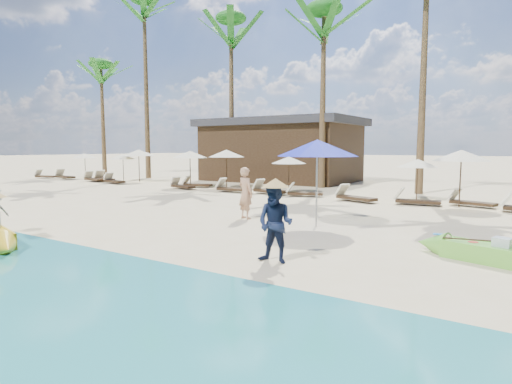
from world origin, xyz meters
The scene contains 32 objects.
ground centered at (0.00, 0.00, 0.00)m, with size 240.00×240.00×0.00m, color beige.
wet_sand_strip centered at (0.00, -5.00, 0.00)m, with size 240.00×4.50×0.01m, color tan.
tourist centered at (-0.87, 2.88, 0.85)m, with size 0.62×0.41×1.70m, color tan.
vendor_green centered at (2.70, -1.22, 0.81)m, with size 0.78×0.61×1.61m, color #141D39.
blue_umbrella centered at (1.67, 2.90, 2.33)m, with size 2.40×2.40×2.58m.
resort_parasol_0 centered at (-21.69, 11.50, 1.70)m, with size 1.83×1.83×1.89m.
lounger_0_left centered at (-23.99, 9.65, 0.21)m, with size 1.91×1.01×0.62m.
lounger_0_right centered at (-22.16, 10.05, 0.22)m, with size 2.00×0.81×0.66m.
resort_parasol_1 centered at (-17.07, 11.28, 1.70)m, with size 1.83×1.83×1.88m.
lounger_1_left centered at (-18.35, 9.76, 0.21)m, with size 1.94×0.83×0.64m.
lounger_1_right centered at (-17.86, 10.26, 0.23)m, with size 2.08×1.06×0.68m.
resort_parasol_2 centered at (-15.59, 11.41, 1.98)m, with size 2.14×2.14×2.20m.
lounger_2_left centered at (-15.81, 9.43, 0.21)m, with size 1.90×0.87×0.62m.
resort_parasol_3 centered at (-9.92, 10.25, 1.93)m, with size 2.08×2.08×2.15m.
lounger_3_left centered at (-9.67, 9.23, 0.19)m, with size 1.78×0.82×0.58m.
lounger_3_right centered at (-9.66, 10.45, 0.20)m, with size 1.83×0.99×0.59m.
resort_parasol_4 centered at (-7.91, 11.13, 2.00)m, with size 2.15×2.15×2.21m.
lounger_4_left centered at (-6.25, 9.37, 0.22)m, with size 1.96×0.73×0.65m.
lounger_4_right centered at (-4.15, 9.64, 0.22)m, with size 2.00×0.90×0.66m.
resort_parasol_5 centered at (-3.57, 10.71, 1.69)m, with size 1.83×1.83×1.88m.
lounger_5_left centered at (-2.21, 9.63, 0.20)m, with size 1.81×1.09×0.59m.
resort_parasol_6 centered at (2.73, 10.91, 1.66)m, with size 1.78×1.78×1.84m.
lounger_6_left centered at (0.50, 9.20, 0.22)m, with size 1.99×1.17×0.65m.
lounger_6_right centered at (3.00, 9.43, 0.20)m, with size 1.85×0.74×0.61m.
resort_parasol_7 centered at (4.61, 9.80, 2.03)m, with size 2.19×2.19×2.25m.
lounger_7_left centered at (4.94, 10.18, 0.20)m, with size 1.84×0.98×0.60m.
palm_0 centered at (-24.62, 15.48, 8.11)m, with size 2.08×2.08×9.90m.
palm_1 centered at (-17.59, 14.06, 10.82)m, with size 2.08×2.08×13.60m.
palm_2 centered at (-10.45, 15.08, 9.18)m, with size 2.08×2.08×11.33m.
palm_3 centered at (-3.36, 14.27, 8.58)m, with size 2.08×2.08×10.52m.
palm_4 centered at (2.15, 14.01, 9.45)m, with size 2.08×2.08×11.70m.
pavilion_west centered at (-8.00, 17.50, 2.19)m, with size 10.80×6.60×4.30m.
Camera 1 is at (7.06, -8.60, 2.36)m, focal length 30.00 mm.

